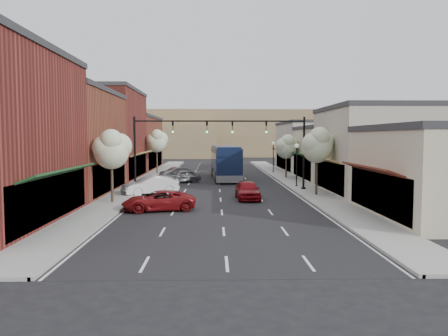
{
  "coord_description": "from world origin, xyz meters",
  "views": [
    {
      "loc": [
        -0.49,
        -33.23,
        5.1
      ],
      "look_at": [
        0.4,
        7.52,
        2.2
      ],
      "focal_mm": 35.0,
      "sensor_mm": 36.0,
      "label": 1
    }
  ],
  "objects": [
    {
      "name": "ground",
      "position": [
        0.0,
        0.0,
        0.0
      ],
      "size": [
        160.0,
        160.0,
        0.0
      ],
      "primitive_type": "plane",
      "color": "black",
      "rests_on": "ground"
    },
    {
      "name": "hill_far",
      "position": [
        0.0,
        90.0,
        6.0
      ],
      "size": [
        120.0,
        30.0,
        12.0
      ],
      "primitive_type": "cube",
      "color": "#7A6647",
      "rests_on": "ground"
    },
    {
      "name": "tree_left_near",
      "position": [
        -8.25,
        -0.06,
        4.22
      ],
      "size": [
        2.85,
        2.65,
        5.69
      ],
      "color": "#47382B",
      "rests_on": "ground"
    },
    {
      "name": "coach_bus",
      "position": [
        0.8,
        19.55,
        2.08
      ],
      "size": [
        3.51,
        13.27,
        4.01
      ],
      "rotation": [
        0.0,
        0.0,
        0.05
      ],
      "color": "black",
      "rests_on": "ground"
    },
    {
      "name": "signal_mast_left",
      "position": [
        -5.62,
        8.0,
        4.62
      ],
      "size": [
        8.22,
        0.46,
        7.0
      ],
      "color": "black",
      "rests_on": "ground"
    },
    {
      "name": "parked_car_c",
      "position": [
        -6.2,
        9.82,
        0.63
      ],
      "size": [
        4.68,
        3.56,
        1.26
      ],
      "primitive_type": "imported",
      "rotation": [
        0.0,
        0.0,
        -1.1
      ],
      "color": "#A2A2A7",
      "rests_on": "ground"
    },
    {
      "name": "sidewalk_right",
      "position": [
        8.4,
        18.5,
        0.07
      ],
      "size": [
        2.8,
        73.0,
        0.15
      ],
      "primitive_type": "cube",
      "color": "gray",
      "rests_on": "ground"
    },
    {
      "name": "curb_right",
      "position": [
        7.0,
        18.5,
        0.07
      ],
      "size": [
        0.25,
        73.0,
        0.17
      ],
      "primitive_type": "cube",
      "color": "gray",
      "rests_on": "ground"
    },
    {
      "name": "tree_left_far",
      "position": [
        -8.25,
        25.94,
        4.6
      ],
      "size": [
        2.85,
        2.65,
        6.13
      ],
      "color": "#47382B",
      "rests_on": "ground"
    },
    {
      "name": "bldg_left_far",
      "position": [
        -14.22,
        36.0,
        4.16
      ],
      "size": [
        10.14,
        18.1,
        8.4
      ],
      "color": "brown",
      "rests_on": "ground"
    },
    {
      "name": "parked_car_d",
      "position": [
        -4.2,
        15.27,
        0.73
      ],
      "size": [
        4.6,
        3.59,
        1.46
      ],
      "primitive_type": "imported",
      "rotation": [
        0.0,
        0.0,
        -1.07
      ],
      "color": "#585B60",
      "rests_on": "ground"
    },
    {
      "name": "lamp_post_far",
      "position": [
        7.8,
        28.0,
        3.01
      ],
      "size": [
        0.44,
        0.44,
        4.44
      ],
      "color": "black",
      "rests_on": "ground"
    },
    {
      "name": "sidewalk_left",
      "position": [
        -8.4,
        18.5,
        0.07
      ],
      "size": [
        2.8,
        73.0,
        0.15
      ],
      "primitive_type": "cube",
      "color": "gray",
      "rests_on": "ground"
    },
    {
      "name": "bldg_left_midfar",
      "position": [
        -14.24,
        20.0,
        5.4
      ],
      "size": [
        10.14,
        14.1,
        10.9
      ],
      "color": "maroon",
      "rests_on": "ground"
    },
    {
      "name": "lamp_post_near",
      "position": [
        7.8,
        10.5,
        3.01
      ],
      "size": [
        0.44,
        0.44,
        4.44
      ],
      "color": "black",
      "rests_on": "ground"
    },
    {
      "name": "parked_car_b",
      "position": [
        -6.2,
        5.32,
        0.81
      ],
      "size": [
        5.13,
        3.91,
        1.62
      ],
      "primitive_type": "imported",
      "rotation": [
        0.0,
        0.0,
        -1.06
      ],
      "color": "silver",
      "rests_on": "ground"
    },
    {
      "name": "bldg_right_midfar",
      "position": [
        13.7,
        18.0,
        3.17
      ],
      "size": [
        9.14,
        12.1,
        6.4
      ],
      "color": "beige",
      "rests_on": "ground"
    },
    {
      "name": "curb_left",
      "position": [
        -7.0,
        18.5,
        0.07
      ],
      "size": [
        0.25,
        73.0,
        0.17
      ],
      "primitive_type": "cube",
      "color": "gray",
      "rests_on": "ground"
    },
    {
      "name": "parked_car_e",
      "position": [
        -5.45,
        21.6,
        0.66
      ],
      "size": [
        4.0,
        3.51,
        1.31
      ],
      "primitive_type": "imported",
      "rotation": [
        0.0,
        0.0,
        -0.92
      ],
      "color": "gray",
      "rests_on": "ground"
    },
    {
      "name": "bldg_right_midnear",
      "position": [
        13.72,
        6.0,
        3.91
      ],
      "size": [
        9.14,
        12.1,
        7.9
      ],
      "color": "#AEA695",
      "rests_on": "ground"
    },
    {
      "name": "bldg_left_midnear",
      "position": [
        -14.23,
        6.0,
        4.66
      ],
      "size": [
        10.14,
        14.1,
        9.4
      ],
      "color": "brown",
      "rests_on": "ground"
    },
    {
      "name": "red_hatchback",
      "position": [
        2.2,
        2.15,
        0.78
      ],
      "size": [
        2.0,
        4.63,
        1.56
      ],
      "primitive_type": "imported",
      "rotation": [
        0.0,
        0.0,
        0.04
      ],
      "color": "maroon",
      "rests_on": "ground"
    },
    {
      "name": "signal_mast_right",
      "position": [
        5.62,
        8.0,
        4.62
      ],
      "size": [
        8.22,
        0.46,
        7.0
      ],
      "color": "black",
      "rests_on": "ground"
    },
    {
      "name": "hill_near",
      "position": [
        -25.0,
        78.0,
        4.0
      ],
      "size": [
        50.0,
        20.0,
        8.0
      ],
      "primitive_type": "cube",
      "color": "#7A6647",
      "rests_on": "ground"
    },
    {
      "name": "bldg_right_near",
      "position": [
        13.69,
        -6.0,
        2.92
      ],
      "size": [
        9.14,
        12.1,
        5.9
      ],
      "color": "beige",
      "rests_on": "ground"
    },
    {
      "name": "parked_car_a",
      "position": [
        -4.38,
        -3.2,
        0.7
      ],
      "size": [
        5.42,
        3.39,
        1.4
      ],
      "primitive_type": "imported",
      "rotation": [
        0.0,
        0.0,
        -1.35
      ],
      "color": "maroon",
      "rests_on": "ground"
    },
    {
      "name": "bldg_right_far",
      "position": [
        13.71,
        32.0,
        3.66
      ],
      "size": [
        9.14,
        16.1,
        7.4
      ],
      "color": "#AEA695",
      "rests_on": "ground"
    },
    {
      "name": "tree_right_far",
      "position": [
        8.35,
        19.94,
        3.99
      ],
      "size": [
        2.85,
        2.65,
        5.43
      ],
      "color": "#47382B",
      "rests_on": "ground"
    },
    {
      "name": "tree_right_near",
      "position": [
        8.35,
        3.94,
        4.45
      ],
      "size": [
        2.85,
        2.65,
        5.95
      ],
      "color": "#47382B",
      "rests_on": "ground"
    }
  ]
}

